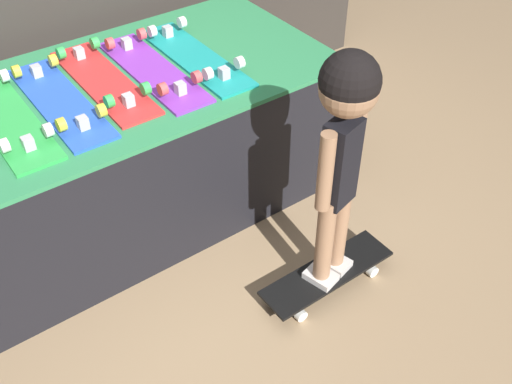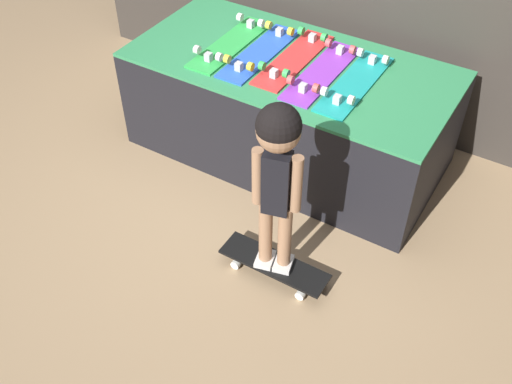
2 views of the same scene
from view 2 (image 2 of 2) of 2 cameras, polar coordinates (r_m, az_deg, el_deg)
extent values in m
plane|color=#9E7F5B|center=(3.79, -1.27, -0.82)|extent=(16.00, 16.00, 0.00)
cube|color=black|center=(3.96, 3.19, 7.76)|extent=(2.02, 0.98, 0.68)
cube|color=#2D7F4C|center=(3.77, 3.40, 12.08)|extent=(2.02, 0.98, 0.02)
cube|color=green|center=(3.94, -2.44, 13.88)|extent=(0.19, 0.74, 0.01)
cube|color=#B7B7BC|center=(4.10, -0.52, 15.73)|extent=(0.04, 0.04, 0.05)
cylinder|color=white|center=(4.05, 0.50, 15.77)|extent=(0.03, 0.05, 0.05)
cylinder|color=white|center=(4.13, -1.52, 16.31)|extent=(0.03, 0.05, 0.05)
cube|color=#B7B7BC|center=(3.75, -4.55, 12.70)|extent=(0.04, 0.04, 0.05)
cylinder|color=white|center=(3.69, -3.51, 12.72)|extent=(0.03, 0.05, 0.05)
cylinder|color=white|center=(3.77, -5.62, 13.34)|extent=(0.03, 0.05, 0.05)
cube|color=blue|center=(3.84, 0.38, 13.09)|extent=(0.19, 0.74, 0.01)
cube|color=#B7B7BC|center=(4.01, 2.25, 15.00)|extent=(0.04, 0.04, 0.05)
cylinder|color=yellow|center=(3.96, 3.33, 15.02)|extent=(0.03, 0.05, 0.05)
cylinder|color=yellow|center=(4.03, 1.22, 15.61)|extent=(0.03, 0.05, 0.05)
cube|color=#B7B7BC|center=(3.64, -1.64, 11.86)|extent=(0.04, 0.04, 0.05)
cylinder|color=yellow|center=(3.59, -0.53, 11.86)|extent=(0.03, 0.05, 0.05)
cylinder|color=yellow|center=(3.67, -2.75, 12.54)|extent=(0.03, 0.05, 0.05)
cube|color=red|center=(3.78, 3.61, 12.48)|extent=(0.19, 0.74, 0.01)
cube|color=#B7B7BC|center=(3.95, 5.39, 14.42)|extent=(0.04, 0.04, 0.05)
cylinder|color=green|center=(3.91, 6.51, 14.42)|extent=(0.03, 0.05, 0.05)
cylinder|color=green|center=(3.97, 4.34, 15.06)|extent=(0.03, 0.05, 0.05)
cube|color=#B7B7BC|center=(3.58, 1.72, 11.22)|extent=(0.04, 0.04, 0.05)
cylinder|color=green|center=(3.53, 2.90, 11.20)|extent=(0.03, 0.05, 0.05)
cylinder|color=green|center=(3.60, 0.58, 11.93)|extent=(0.03, 0.05, 0.05)
cube|color=purple|center=(3.66, 6.30, 11.22)|extent=(0.19, 0.74, 0.01)
cube|color=#B7B7BC|center=(3.84, 8.02, 13.25)|extent=(0.04, 0.04, 0.05)
cylinder|color=#D84C4C|center=(3.80, 9.19, 13.23)|extent=(0.03, 0.05, 0.05)
cylinder|color=#D84C4C|center=(3.86, 6.93, 13.93)|extent=(0.03, 0.05, 0.05)
cube|color=#B7B7BC|center=(3.46, 4.50, 9.86)|extent=(0.04, 0.04, 0.05)
cylinder|color=#D84C4C|center=(3.42, 5.74, 9.81)|extent=(0.03, 0.05, 0.05)
cylinder|color=#D84C4C|center=(3.48, 3.31, 10.61)|extent=(0.03, 0.05, 0.05)
cube|color=teal|center=(3.59, 9.40, 10.16)|extent=(0.19, 0.74, 0.01)
cube|color=#B7B7BC|center=(3.77, 11.03, 12.26)|extent=(0.04, 0.04, 0.05)
cylinder|color=white|center=(3.74, 12.24, 12.21)|extent=(0.03, 0.05, 0.05)
cylinder|color=white|center=(3.78, 9.92, 12.97)|extent=(0.03, 0.05, 0.05)
cube|color=#B7B7BC|center=(3.38, 7.74, 8.72)|extent=(0.04, 0.04, 0.05)
cylinder|color=white|center=(3.35, 9.05, 8.64)|extent=(0.03, 0.05, 0.05)
cylinder|color=white|center=(3.40, 6.53, 9.50)|extent=(0.03, 0.05, 0.05)
cube|color=black|center=(3.33, 1.74, -6.83)|extent=(0.63, 0.18, 0.01)
cube|color=#B7B7BC|center=(3.30, 4.87, -8.60)|extent=(0.04, 0.04, 0.05)
cylinder|color=white|center=(3.36, 5.45, -7.99)|extent=(0.05, 0.03, 0.05)
cylinder|color=white|center=(3.28, 4.22, -9.78)|extent=(0.05, 0.03, 0.05)
cube|color=#B7B7BC|center=(3.42, -1.28, -5.80)|extent=(0.04, 0.04, 0.05)
cylinder|color=white|center=(3.48, -0.60, -5.27)|extent=(0.05, 0.03, 0.05)
cylinder|color=white|center=(3.40, -1.95, -6.91)|extent=(0.05, 0.03, 0.05)
cube|color=silver|center=(3.30, 2.63, -6.78)|extent=(0.12, 0.15, 0.03)
cylinder|color=#997051|center=(3.14, 2.76, -4.16)|extent=(0.07, 0.07, 0.42)
cube|color=silver|center=(3.32, 0.88, -6.38)|extent=(0.12, 0.15, 0.03)
cylinder|color=#997051|center=(3.15, 0.92, -3.76)|extent=(0.07, 0.07, 0.42)
cube|color=black|center=(2.89, 1.99, 0.88)|extent=(0.15, 0.13, 0.36)
cylinder|color=#997051|center=(2.86, 3.87, 0.72)|extent=(0.06, 0.06, 0.33)
cylinder|color=#997051|center=(2.90, 0.16, 1.48)|extent=(0.06, 0.06, 0.33)
sphere|color=#997051|center=(2.69, 2.16, 5.88)|extent=(0.21, 0.21, 0.21)
sphere|color=black|center=(2.67, 2.17, 6.32)|extent=(0.21, 0.21, 0.21)
camera|label=1|loc=(2.45, -43.81, 18.41)|focal=42.00mm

